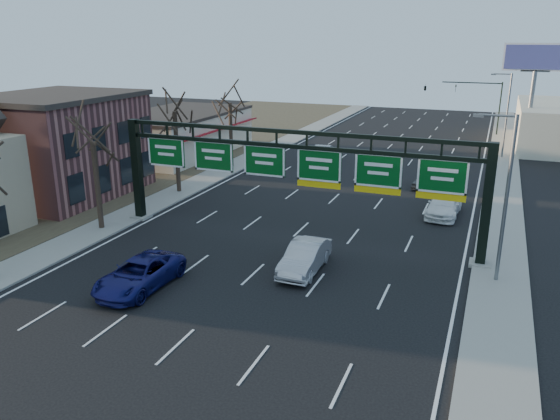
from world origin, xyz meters
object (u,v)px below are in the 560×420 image
at_px(car_silver_sedan, 305,257).
at_px(car_white_wagon, 444,205).
at_px(sign_gantry, 294,170).
at_px(car_blue_suv, 139,274).

relative_size(car_silver_sedan, car_white_wagon, 0.93).
distance_m(sign_gantry, car_white_wagon, 12.96).
height_order(sign_gantry, car_silver_sedan, sign_gantry).
distance_m(sign_gantry, car_silver_sedan, 6.34).
bearing_deg(car_blue_suv, sign_gantry, 63.92).
relative_size(car_blue_suv, car_white_wagon, 1.05).
bearing_deg(car_blue_suv, car_white_wagon, 54.85).
relative_size(sign_gantry, car_blue_suv, 4.34).
xyz_separation_m(car_silver_sedan, car_white_wagon, (6.23, 13.40, -0.05)).
relative_size(sign_gantry, car_white_wagon, 4.56).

